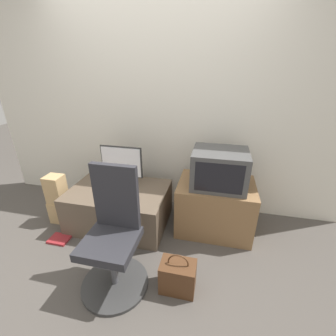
{
  "coord_description": "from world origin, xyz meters",
  "views": [
    {
      "loc": [
        0.71,
        -1.26,
        1.7
      ],
      "look_at": [
        0.22,
        0.89,
        0.7
      ],
      "focal_mm": 24.0,
      "sensor_mm": 36.0,
      "label": 1
    }
  ],
  "objects": [
    {
      "name": "office_chair",
      "position": [
        -0.03,
        -0.0,
        0.42
      ],
      "size": [
        0.56,
        0.56,
        1.04
      ],
      "color": "#333333",
      "rests_on": "ground_plane"
    },
    {
      "name": "wall_back",
      "position": [
        0.0,
        1.32,
        1.3
      ],
      "size": [
        4.4,
        0.05,
        2.6
      ],
      "color": "silver",
      "rests_on": "ground_plane"
    },
    {
      "name": "cardboard_box_upper",
      "position": [
        -1.03,
        0.62,
        0.43
      ],
      "size": [
        0.19,
        0.17,
        0.33
      ],
      "color": "tan",
      "rests_on": "cardboard_box_lower"
    },
    {
      "name": "handbag",
      "position": [
        0.5,
        0.02,
        0.14
      ],
      "size": [
        0.29,
        0.19,
        0.37
      ],
      "color": "#4C2D19",
      "rests_on": "ground_plane"
    },
    {
      "name": "side_stand",
      "position": [
        0.75,
        0.89,
        0.28
      ],
      "size": [
        0.8,
        0.58,
        0.57
      ],
      "color": "olive",
      "rests_on": "ground_plane"
    },
    {
      "name": "main_monitor",
      "position": [
        -0.32,
        0.89,
        0.66
      ],
      "size": [
        0.48,
        0.23,
        0.45
      ],
      "color": "#2D2D2D",
      "rests_on": "desk"
    },
    {
      "name": "cardboard_box_lower",
      "position": [
        -1.03,
        0.62,
        0.13
      ],
      "size": [
        0.21,
        0.18,
        0.26
      ],
      "color": "tan",
      "rests_on": "ground_plane"
    },
    {
      "name": "mouse",
      "position": [
        -0.06,
        0.61,
        0.46
      ],
      "size": [
        0.06,
        0.04,
        0.03
      ],
      "color": "#4C4C51",
      "rests_on": "desk"
    },
    {
      "name": "book",
      "position": [
        -0.84,
        0.31,
        0.01
      ],
      "size": [
        0.21,
        0.16,
        0.02
      ],
      "color": "maroon",
      "rests_on": "ground_plane"
    },
    {
      "name": "crt_tv",
      "position": [
        0.76,
        0.86,
        0.76
      ],
      "size": [
        0.54,
        0.45,
        0.38
      ],
      "color": "#474747",
      "rests_on": "side_stand"
    },
    {
      "name": "desk",
      "position": [
        -0.32,
        0.74,
        0.22
      ],
      "size": [
        1.08,
        0.74,
        0.45
      ],
      "color": "brown",
      "rests_on": "ground_plane"
    },
    {
      "name": "keyboard",
      "position": [
        -0.28,
        0.61,
        0.45
      ],
      "size": [
        0.34,
        0.12,
        0.01
      ],
      "color": "white",
      "rests_on": "desk"
    },
    {
      "name": "ground_plane",
      "position": [
        0.0,
        0.0,
        0.0
      ],
      "size": [
        12.0,
        12.0,
        0.0
      ],
      "primitive_type": "plane",
      "color": "#4C4742"
    }
  ]
}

